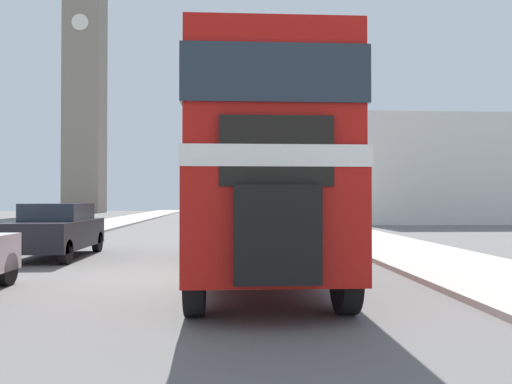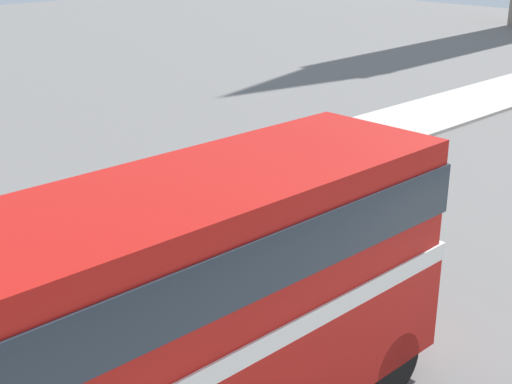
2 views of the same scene
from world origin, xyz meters
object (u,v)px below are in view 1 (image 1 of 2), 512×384
object	(u,v)px
double_decker_bus	(256,165)
car_parked_mid	(57,230)
bus_distant	(240,190)
pedestrian_walking	(338,211)
church_tower	(85,50)
bicycle_on_pavement	(324,218)

from	to	relation	value
double_decker_bus	car_parked_mid	world-z (taller)	double_decker_bus
double_decker_bus	bus_distant	size ratio (longest dim) A/B	1.04
pedestrian_walking	church_tower	world-z (taller)	church_tower
pedestrian_walking	bicycle_on_pavement	world-z (taller)	pedestrian_walking
double_decker_bus	bicycle_on_pavement	size ratio (longest dim) A/B	5.62
car_parked_mid	church_tower	bearing A→B (deg)	104.97
double_decker_bus	car_parked_mid	xyz separation A→B (m)	(-5.56, 3.48, -1.65)
bus_distant	church_tower	xyz separation A→B (m)	(-18.41, 20.48, 17.44)
church_tower	double_decker_bus	bearing A→B (deg)	-70.24
bus_distant	church_tower	bearing A→B (deg)	131.96
bicycle_on_pavement	double_decker_bus	bearing A→B (deg)	-105.15
bus_distant	church_tower	distance (m)	32.60
double_decker_bus	car_parked_mid	bearing A→B (deg)	147.98
bus_distant	pedestrian_walking	size ratio (longest dim) A/B	5.36
car_parked_mid	pedestrian_walking	xyz separation A→B (m)	(9.98, 8.08, 0.33)
car_parked_mid	bicycle_on_pavement	size ratio (longest dim) A/B	2.27
pedestrian_walking	church_tower	size ratio (longest dim) A/B	0.05
pedestrian_walking	church_tower	bearing A→B (deg)	120.13
bicycle_on_pavement	pedestrian_walking	bearing A→B (deg)	-96.00
bus_distant	car_parked_mid	world-z (taller)	bus_distant
bus_distant	car_parked_mid	size ratio (longest dim) A/B	2.38
pedestrian_walking	church_tower	distance (m)	48.60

